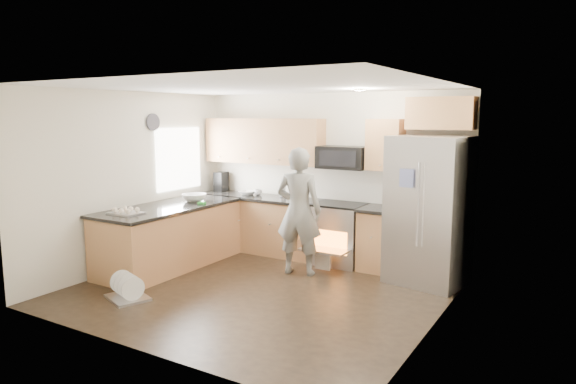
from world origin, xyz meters
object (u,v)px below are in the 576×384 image
Objects in this scene: refrigerator at (428,211)px; stove_range at (339,220)px; dish_rack at (127,292)px; person at (299,211)px.

stove_range is at bearing -179.70° from refrigerator.
dish_rack is (-3.00, -2.52, -0.91)m from refrigerator.
person is at bearing -109.01° from stove_range.
stove_range is at bearing 60.26° from dish_rack.
person is (-0.27, -0.77, 0.23)m from stove_range.
person is 2.52m from dish_rack.
stove_range is 2.82× the size of dish_rack.
person reaches higher than stove_range.
stove_range is 0.85m from person.
person is 2.87× the size of dish_rack.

